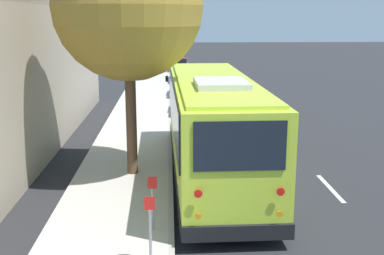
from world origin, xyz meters
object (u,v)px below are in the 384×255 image
(parked_sedan_white, at_px, (191,102))
(sign_post_near, at_px, (150,228))
(parked_sedan_silver, at_px, (185,87))
(parked_sedan_gray, at_px, (181,75))
(parked_sedan_maroon, at_px, (179,65))
(shuttle_bus, at_px, (213,122))
(sign_post_far, at_px, (153,202))

(parked_sedan_white, bearing_deg, sign_post_near, 177.15)
(parked_sedan_white, xyz_separation_m, parked_sedan_silver, (5.59, 0.11, -0.02))
(parked_sedan_silver, relative_size, sign_post_near, 2.98)
(parked_sedan_silver, relative_size, parked_sedan_gray, 0.92)
(parked_sedan_white, xyz_separation_m, parked_sedan_maroon, (19.78, 0.19, -0.02))
(shuttle_bus, xyz_separation_m, sign_post_near, (-5.72, 1.81, -0.95))
(shuttle_bus, bearing_deg, parked_sedan_white, 0.14)
(parked_sedan_maroon, distance_m, sign_post_near, 36.18)
(sign_post_near, xyz_separation_m, sign_post_far, (1.57, 0.00, -0.06))
(parked_sedan_white, distance_m, parked_sedan_gray, 12.36)
(parked_sedan_maroon, bearing_deg, parked_sedan_white, -176.50)
(parked_sedan_maroon, relative_size, sign_post_far, 3.47)
(parked_sedan_white, xyz_separation_m, sign_post_near, (-16.37, 1.59, 0.27))
(parked_sedan_white, distance_m, parked_sedan_maroon, 19.78)
(parked_sedan_silver, xyz_separation_m, sign_post_near, (-21.97, 1.48, 0.29))
(parked_sedan_maroon, bearing_deg, parked_sedan_silver, -176.71)
(sign_post_near, bearing_deg, parked_sedan_gray, -2.72)
(parked_sedan_gray, xyz_separation_m, sign_post_far, (-27.16, 1.36, 0.24))
(parked_sedan_white, xyz_separation_m, parked_sedan_gray, (12.35, 0.22, -0.03))
(parked_sedan_silver, height_order, sign_post_far, sign_post_far)
(parked_sedan_maroon, height_order, sign_post_far, sign_post_far)
(sign_post_far, bearing_deg, parked_sedan_maroon, -2.31)
(parked_sedan_white, relative_size, parked_sedan_gray, 0.95)
(parked_sedan_gray, relative_size, parked_sedan_maroon, 1.02)
(sign_post_near, bearing_deg, parked_sedan_maroon, -2.21)
(shuttle_bus, bearing_deg, parked_sedan_gray, 0.04)
(parked_sedan_white, height_order, sign_post_far, sign_post_far)
(parked_sedan_silver, xyz_separation_m, sign_post_far, (-20.40, 1.48, 0.22))
(shuttle_bus, height_order, sign_post_near, shuttle_bus)
(parked_sedan_maroon, distance_m, sign_post_far, 34.61)
(parked_sedan_silver, bearing_deg, parked_sedan_gray, 4.71)
(shuttle_bus, xyz_separation_m, parked_sedan_maroon, (30.44, 0.41, -1.24))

